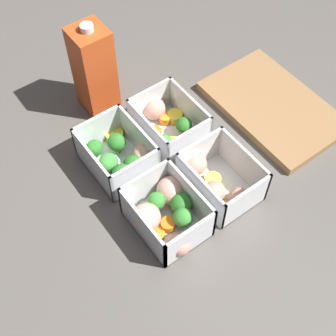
{
  "coord_description": "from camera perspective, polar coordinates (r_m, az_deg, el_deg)",
  "views": [
    {
      "loc": [
        0.39,
        -0.29,
        0.73
      ],
      "look_at": [
        0.0,
        0.0,
        0.03
      ],
      "focal_mm": 50.0,
      "sensor_mm": 36.0,
      "label": 1
    }
  ],
  "objects": [
    {
      "name": "container_near_left",
      "position": [
        0.87,
        -5.75,
        1.42
      ],
      "size": [
        0.15,
        0.12,
        0.08
      ],
      "color": "white",
      "rests_on": "ground_plane"
    },
    {
      "name": "ground_plane",
      "position": [
        0.87,
        0.0,
        -1.02
      ],
      "size": [
        4.0,
        4.0,
        0.0
      ],
      "primitive_type": "plane",
      "color": "#56514C"
    },
    {
      "name": "container_far_left",
      "position": [
        0.91,
        -0.1,
        5.2
      ],
      "size": [
        0.16,
        0.11,
        0.08
      ],
      "color": "white",
      "rests_on": "ground_plane"
    },
    {
      "name": "cutting_board",
      "position": [
        0.99,
        12.64,
        7.32
      ],
      "size": [
        0.28,
        0.18,
        0.02
      ],
      "color": "olive",
      "rests_on": "ground_plane"
    },
    {
      "name": "container_near_right",
      "position": [
        0.8,
        -0.14,
        -5.32
      ],
      "size": [
        0.15,
        0.13,
        0.08
      ],
      "color": "white",
      "rests_on": "ground_plane"
    },
    {
      "name": "juice_carton",
      "position": [
        0.93,
        -9.0,
        11.69
      ],
      "size": [
        0.07,
        0.07,
        0.2
      ],
      "color": "#D14C1E",
      "rests_on": "ground_plane"
    },
    {
      "name": "container_far_right",
      "position": [
        0.84,
        5.97,
        -1.65
      ],
      "size": [
        0.16,
        0.11,
        0.08
      ],
      "color": "white",
      "rests_on": "ground_plane"
    }
  ]
}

